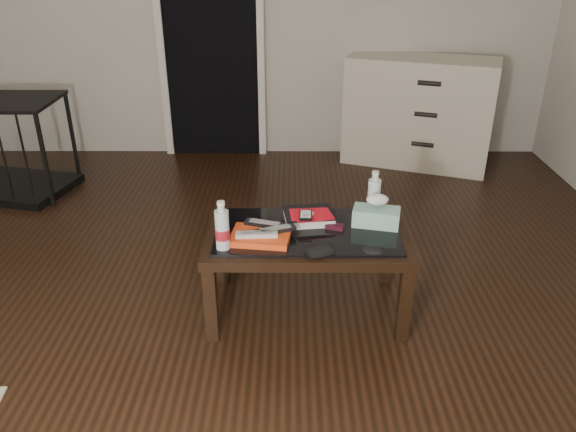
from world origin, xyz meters
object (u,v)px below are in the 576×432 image
coffee_table (307,241)px  tissue_box (376,217)px  water_bottle_right (374,193)px  water_bottle_left (222,225)px  textbook (309,216)px  pet_crate (6,162)px  dresser (419,112)px

coffee_table → tissue_box: (0.35, 0.06, 0.11)m
tissue_box → water_bottle_right: bearing=102.0°
water_bottle_left → tissue_box: size_ratio=1.03×
textbook → water_bottle_right: 0.36m
pet_crate → tissue_box: pet_crate is taller
coffee_table → dresser: dresser is taller
coffee_table → textbook: size_ratio=4.00×
coffee_table → tissue_box: size_ratio=4.35×
coffee_table → water_bottle_left: size_ratio=4.20×
textbook → tissue_box: bearing=-15.3°
dresser → water_bottle_right: size_ratio=5.46×
textbook → tissue_box: size_ratio=1.09×
water_bottle_left → water_bottle_right: bearing=26.4°
pet_crate → tissue_box: bearing=-16.6°
textbook → water_bottle_left: 0.51m
coffee_table → textbook: textbook is taller
dresser → water_bottle_right: dresser is taller
coffee_table → dresser: 2.40m
pet_crate → water_bottle_left: 2.56m
dresser → tissue_box: (-0.65, -2.12, 0.06)m
pet_crate → tissue_box: (2.60, -1.49, 0.28)m
coffee_table → dresser: size_ratio=0.77×
coffee_table → tissue_box: 0.37m
coffee_table → water_bottle_right: 0.44m
water_bottle_left → textbook: bearing=35.1°
water_bottle_left → tissue_box: water_bottle_left is taller
dresser → textbook: bearing=-95.7°
tissue_box → water_bottle_left: bearing=-149.3°
dresser → textbook: 2.30m
dresser → textbook: (-0.99, -2.07, 0.03)m
dresser → tissue_box: 2.22m
coffee_table → water_bottle_right: water_bottle_right is taller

